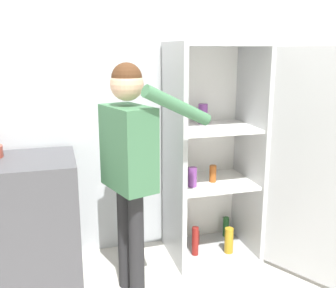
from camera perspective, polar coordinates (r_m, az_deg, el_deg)
name	(u,v)px	position (r m, az deg, el deg)	size (l,w,h in m)	color
wall_back	(177,96)	(3.27, 1.25, 7.03)	(7.00, 0.06, 2.55)	silver
refrigerator	(233,156)	(3.08, 9.34, -1.80)	(1.04, 1.17, 1.70)	#B7BABC
person	(130,152)	(2.54, -5.59, -1.17)	(0.70, 0.51, 1.57)	#262628
counter	(21,222)	(3.01, -20.51, -10.61)	(0.79, 0.61, 0.92)	#4C4C51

